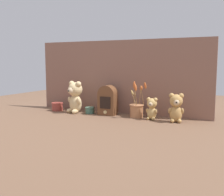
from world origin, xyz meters
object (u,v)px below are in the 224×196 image
decorative_tin_short (57,107)px  teddy_bear_small (152,108)px  decorative_tin_tall (90,110)px  vintage_radio (108,100)px  teddy_bear_large (75,96)px  flower_vase (137,109)px  teddy_bear_medium (176,107)px

decorative_tin_short → teddy_bear_small: bearing=-0.8°
teddy_bear_small → decorative_tin_tall: size_ratio=2.12×
teddy_bear_small → vintage_radio: (-0.41, 0.03, 0.04)m
teddy_bear_large → flower_vase: flower_vase is taller
teddy_bear_small → decorative_tin_short: 0.95m
teddy_bear_medium → decorative_tin_tall: teddy_bear_medium is taller
flower_vase → decorative_tin_tall: flower_vase is taller
flower_vase → teddy_bear_small: bearing=-13.1°
flower_vase → vintage_radio: 0.28m
decorative_tin_tall → decorative_tin_short: (-0.36, -0.01, 0.01)m
teddy_bear_medium → flower_vase: (-0.34, 0.04, -0.04)m
teddy_bear_small → vintage_radio: 0.42m
teddy_bear_medium → teddy_bear_small: bearing=177.4°
flower_vase → decorative_tin_tall: size_ratio=3.56×
teddy_bear_medium → flower_vase: 0.34m
teddy_bear_medium → flower_vase: bearing=172.9°
decorative_tin_tall → teddy_bear_small: bearing=-2.0°
teddy_bear_large → teddy_bear_small: size_ratio=1.61×
teddy_bear_large → flower_vase: 0.59m
vintage_radio → decorative_tin_tall: vintage_radio is taller
vintage_radio → flower_vase: bearing=1.1°
decorative_tin_tall → decorative_tin_short: 0.36m
decorative_tin_short → decorative_tin_tall: bearing=1.3°
teddy_bear_large → vintage_radio: size_ratio=1.12×
teddy_bear_large → teddy_bear_medium: teddy_bear_large is taller
teddy_bear_small → teddy_bear_medium: bearing=-2.6°
teddy_bear_large → flower_vase: bearing=4.8°
teddy_bear_medium → teddy_bear_small: (-0.20, 0.01, -0.02)m
teddy_bear_medium → decorative_tin_tall: bearing=177.8°
flower_vase → decorative_tin_short: bearing=-178.6°
decorative_tin_short → vintage_radio: bearing=1.6°
teddy_bear_medium → decorative_tin_short: teddy_bear_medium is taller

